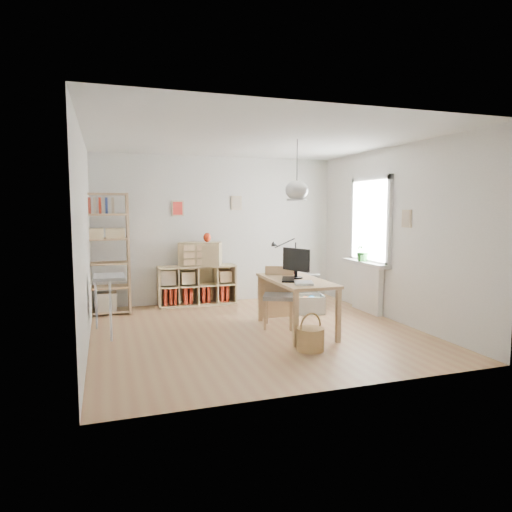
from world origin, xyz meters
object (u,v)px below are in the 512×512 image
object	(u,v)px
monitor	(296,261)
drawer_chest	(200,254)
storage_chest	(306,300)
desk	(296,286)
tall_bookshelf	(104,249)
chair	(279,293)
cube_shelf	(196,288)

from	to	relation	value
monitor	drawer_chest	distance (m)	2.32
storage_chest	drawer_chest	distance (m)	2.08
desk	drawer_chest	bearing A→B (deg)	113.10
desk	drawer_chest	world-z (taller)	drawer_chest
storage_chest	drawer_chest	size ratio (longest dim) A/B	1.04
tall_bookshelf	storage_chest	size ratio (longest dim) A/B	2.59
storage_chest	drawer_chest	xyz separation A→B (m)	(-1.57, 1.15, 0.73)
drawer_chest	storage_chest	bearing A→B (deg)	-13.27
drawer_chest	desk	bearing A→B (deg)	-44.08
chair	monitor	distance (m)	0.57
cube_shelf	storage_chest	size ratio (longest dim) A/B	1.81
drawer_chest	chair	bearing A→B (deg)	-44.17
tall_bookshelf	storage_chest	distance (m)	3.46
storage_chest	monitor	xyz separation A→B (m)	(-0.61, -0.97, 0.79)
desk	chair	xyz separation A→B (m)	(-0.14, 0.31, -0.15)
cube_shelf	drawer_chest	xyz separation A→B (m)	(0.09, -0.04, 0.63)
desk	storage_chest	distance (m)	1.31
desk	monitor	bearing A→B (deg)	67.62
cube_shelf	chair	size ratio (longest dim) A/B	1.58
storage_chest	drawer_chest	world-z (taller)	drawer_chest
tall_bookshelf	chair	size ratio (longest dim) A/B	2.26
tall_bookshelf	drawer_chest	xyz separation A→B (m)	(1.65, 0.24, -0.16)
monitor	chair	bearing A→B (deg)	102.85
cube_shelf	chair	xyz separation A→B (m)	(0.88, -1.92, 0.21)
storage_chest	monitor	size ratio (longest dim) A/B	1.63
chair	drawer_chest	size ratio (longest dim) A/B	1.19
chair	drawer_chest	bearing A→B (deg)	137.20
desk	monitor	world-z (taller)	monitor
monitor	storage_chest	bearing A→B (deg)	35.38
desk	storage_chest	xyz separation A→B (m)	(0.64, 1.04, -0.46)
tall_bookshelf	storage_chest	bearing A→B (deg)	-15.69
tall_bookshelf	monitor	distance (m)	3.22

